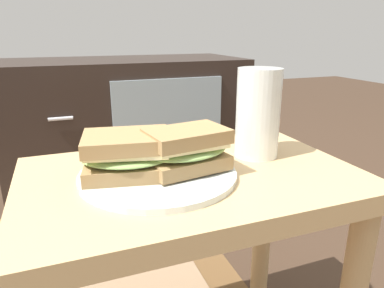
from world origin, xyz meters
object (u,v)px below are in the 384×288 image
(plate, at_px, (159,175))
(sandwich_back, at_px, (187,149))
(sandwich_front, at_px, (128,154))
(tv_cabinet, at_px, (128,128))
(beer_glass, at_px, (258,115))

(plate, relative_size, sandwich_back, 1.72)
(plate, height_order, sandwich_front, sandwich_front)
(sandwich_back, bearing_deg, tv_cabinet, 85.47)
(plate, distance_m, sandwich_front, 0.06)
(beer_glass, bearing_deg, tv_cabinet, 95.12)
(beer_glass, bearing_deg, plate, -168.90)
(tv_cabinet, relative_size, sandwich_back, 6.49)
(sandwich_front, distance_m, beer_glass, 0.25)
(sandwich_front, bearing_deg, plate, -11.61)
(sandwich_back, bearing_deg, plate, 168.39)
(plate, height_order, beer_glass, beer_glass)
(tv_cabinet, bearing_deg, sandwich_front, -100.10)
(sandwich_front, relative_size, beer_glass, 0.99)
(tv_cabinet, bearing_deg, sandwich_back, -94.53)
(plate, distance_m, sandwich_back, 0.06)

